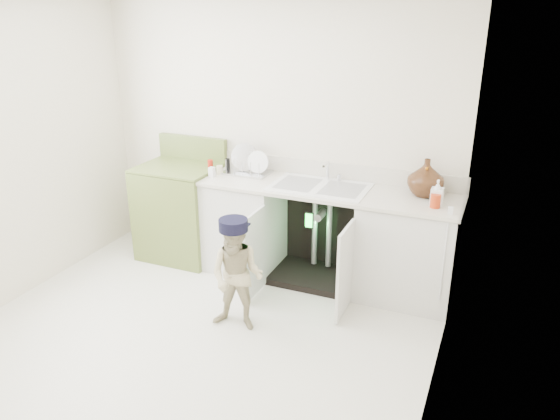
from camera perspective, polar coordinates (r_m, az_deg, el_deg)
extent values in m
plane|color=beige|center=(4.41, -8.38, -12.59)|extent=(3.50, 3.50, 0.00)
cube|color=silver|center=(5.14, -0.49, 7.85)|extent=(3.50, 2.50, 0.02)
cube|color=silver|center=(2.81, -25.69, -5.96)|extent=(3.50, 2.50, 0.02)
cube|color=silver|center=(5.00, -26.75, 5.18)|extent=(2.50, 3.00, 0.02)
cube|color=silver|center=(3.32, 17.25, -0.68)|extent=(2.50, 3.00, 0.02)
cube|color=silver|center=(5.24, -4.27, -1.38)|extent=(0.80, 0.60, 0.86)
cube|color=silver|center=(4.78, 13.14, -4.21)|extent=(0.80, 0.60, 0.86)
cube|color=black|center=(5.19, 5.00, -1.65)|extent=(0.80, 0.06, 0.86)
cube|color=black|center=(5.13, 3.91, -6.86)|extent=(0.80, 0.60, 0.06)
cylinder|color=gray|center=(5.05, 3.65, -2.01)|extent=(0.05, 0.05, 0.70)
cylinder|color=gray|center=(5.01, 5.16, -2.25)|extent=(0.05, 0.05, 0.70)
cylinder|color=gray|center=(4.92, 4.27, -0.52)|extent=(0.07, 0.18, 0.07)
cube|color=silver|center=(4.68, -2.66, -4.61)|extent=(0.03, 0.40, 0.76)
cube|color=silver|center=(4.43, 6.79, -6.33)|extent=(0.02, 0.40, 0.76)
cube|color=beige|center=(4.79, 4.16, 2.23)|extent=(2.44, 0.64, 0.03)
cube|color=beige|center=(5.02, 5.27, 4.18)|extent=(2.44, 0.02, 0.15)
cube|color=white|center=(4.78, 4.16, 2.34)|extent=(0.85, 0.55, 0.02)
cube|color=gray|center=(4.84, 1.87, 2.76)|extent=(0.34, 0.40, 0.01)
cube|color=gray|center=(4.72, 6.52, 2.13)|extent=(0.34, 0.40, 0.01)
cylinder|color=silver|center=(4.95, 5.02, 4.13)|extent=(0.03, 0.03, 0.17)
cylinder|color=silver|center=(4.88, 4.83, 4.79)|extent=(0.02, 0.14, 0.02)
cylinder|color=silver|center=(4.94, 6.22, 3.42)|extent=(0.04, 0.04, 0.06)
cylinder|color=silver|center=(4.42, 16.73, -5.04)|extent=(0.01, 0.01, 0.70)
cube|color=silver|center=(4.35, 17.40, -0.05)|extent=(0.04, 0.02, 0.06)
cube|color=silver|center=(5.16, -3.45, 3.95)|extent=(0.43, 0.28, 0.02)
cylinder|color=silver|center=(5.17, -3.75, 4.86)|extent=(0.27, 0.10, 0.26)
cylinder|color=white|center=(5.10, -2.31, 4.52)|extent=(0.21, 0.06, 0.21)
cylinder|color=silver|center=(5.13, -5.68, 4.61)|extent=(0.01, 0.01, 0.12)
cylinder|color=silver|center=(5.09, -4.83, 4.51)|extent=(0.01, 0.01, 0.12)
cylinder|color=silver|center=(5.06, -3.97, 4.41)|extent=(0.01, 0.01, 0.12)
cylinder|color=silver|center=(5.02, -3.09, 4.30)|extent=(0.01, 0.01, 0.12)
cylinder|color=silver|center=(4.98, -2.20, 4.20)|extent=(0.01, 0.01, 0.12)
imported|color=#472C14|center=(4.68, 15.00, 3.31)|extent=(0.30, 0.30, 0.31)
imported|color=orange|center=(4.65, 14.95, 2.84)|extent=(0.10, 0.10, 0.26)
imported|color=white|center=(4.49, 16.10, 1.75)|extent=(0.09, 0.10, 0.21)
cylinder|color=#BA3210|center=(4.45, 15.93, 0.92)|extent=(0.08, 0.08, 0.11)
cylinder|color=red|center=(5.29, -7.29, 4.69)|extent=(0.05, 0.05, 0.10)
cylinder|color=beige|center=(5.15, -6.33, 4.18)|extent=(0.06, 0.06, 0.08)
cylinder|color=black|center=(5.24, -5.49, 4.72)|extent=(0.04, 0.04, 0.12)
cube|color=white|center=(5.08, -7.13, 3.96)|extent=(0.05, 0.05, 0.09)
cube|color=olive|center=(5.51, -10.30, -0.25)|extent=(0.75, 0.65, 0.91)
cube|color=olive|center=(5.36, -10.62, 4.42)|extent=(0.75, 0.65, 0.02)
cube|color=olive|center=(5.56, -9.10, 6.43)|extent=(0.75, 0.06, 0.24)
cylinder|color=black|center=(5.34, -13.23, 4.09)|extent=(0.17, 0.17, 0.02)
cylinder|color=silver|center=(5.34, -13.24, 4.21)|extent=(0.20, 0.20, 0.01)
cylinder|color=black|center=(5.59, -11.34, 4.99)|extent=(0.17, 0.17, 0.02)
cylinder|color=silver|center=(5.59, -11.35, 5.11)|extent=(0.20, 0.20, 0.01)
cylinder|color=black|center=(5.14, -9.83, 3.66)|extent=(0.17, 0.17, 0.02)
cylinder|color=silver|center=(5.14, -9.84, 3.79)|extent=(0.20, 0.20, 0.01)
cylinder|color=black|center=(5.40, -8.02, 4.61)|extent=(0.17, 0.17, 0.02)
cylinder|color=silver|center=(5.39, -8.03, 4.74)|extent=(0.20, 0.20, 0.01)
imported|color=beige|center=(4.23, -4.51, -6.92)|extent=(0.47, 0.38, 0.89)
cylinder|color=black|center=(4.05, -4.68, -1.70)|extent=(0.24, 0.24, 0.09)
cube|color=black|center=(4.15, -4.16, -1.63)|extent=(0.18, 0.11, 0.01)
cube|color=black|center=(4.53, 3.06, -1.07)|extent=(0.07, 0.01, 0.14)
cube|color=#26F23F|center=(4.53, 3.02, -1.11)|extent=(0.06, 0.00, 0.12)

